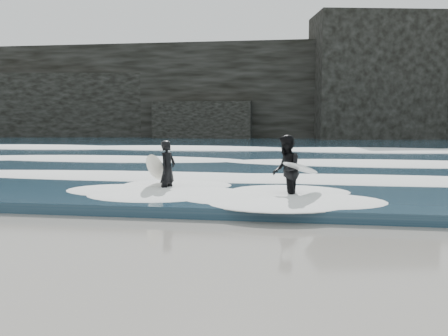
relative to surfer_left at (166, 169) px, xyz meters
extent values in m
plane|color=#836551|center=(2.10, -6.17, -0.89)|extent=(120.00, 120.00, 0.00)
cube|color=#1C3445|center=(2.10, 22.83, -0.74)|extent=(90.00, 52.00, 0.30)
cube|color=black|center=(2.10, 39.83, 4.11)|extent=(70.00, 9.00, 10.00)
ellipsoid|color=white|center=(2.10, 2.83, -0.49)|extent=(60.00, 3.20, 0.20)
ellipsoid|color=white|center=(2.10, 9.83, -0.47)|extent=(60.00, 4.00, 0.24)
ellipsoid|color=white|center=(2.10, 18.83, -0.44)|extent=(60.00, 4.80, 0.30)
imported|color=black|center=(0.07, -0.01, -0.01)|extent=(0.60, 0.75, 1.78)
ellipsoid|color=silver|center=(-0.33, 0.04, 0.03)|extent=(0.79, 1.83, 1.06)
imported|color=black|center=(3.73, -0.83, 0.11)|extent=(0.79, 1.00, 2.00)
ellipsoid|color=white|center=(4.15, -0.83, 0.18)|extent=(1.35, 2.27, 0.62)
camera|label=1|loc=(4.19, -14.88, 1.63)|focal=40.00mm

